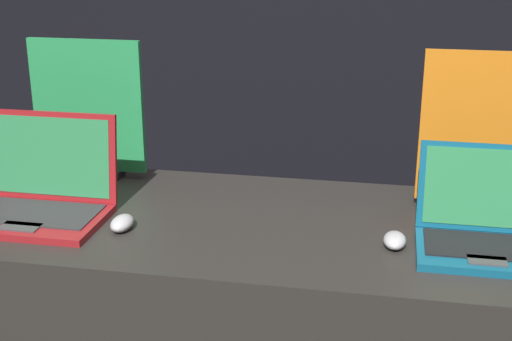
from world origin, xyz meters
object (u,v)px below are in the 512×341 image
at_px(mouse_front, 122,223).
at_px(promo_stand_back, 479,136).
at_px(laptop_front, 42,194).
at_px(laptop_back, 483,226).
at_px(promo_stand_front, 88,112).
at_px(mouse_back, 395,240).

bearing_deg(mouse_front, promo_stand_back, 19.74).
bearing_deg(mouse_front, laptop_front, 167.61).
bearing_deg(laptop_back, promo_stand_front, 164.55).
height_order(mouse_front, laptop_back, laptop_back).
distance_m(laptop_front, mouse_back, 0.99).
bearing_deg(laptop_front, promo_stand_back, 13.25).
bearing_deg(mouse_back, laptop_front, 178.39).
xyz_separation_m(laptop_back, promo_stand_back, (0.00, 0.27, 0.16)).
relative_size(laptop_back, promo_stand_back, 0.72).
xyz_separation_m(mouse_back, promo_stand_back, (0.22, 0.31, 0.20)).
relative_size(promo_stand_front, promo_stand_back, 0.97).
height_order(laptop_front, promo_stand_front, promo_stand_front).
bearing_deg(mouse_back, promo_stand_back, 54.85).
distance_m(laptop_front, promo_stand_back, 1.26).
bearing_deg(laptop_front, mouse_back, -1.61).
relative_size(laptop_front, laptop_back, 1.16).
relative_size(laptop_front, mouse_back, 4.19).
bearing_deg(laptop_back, mouse_back, -169.29).
xyz_separation_m(laptop_front, laptop_back, (1.21, 0.01, -0.01)).
xyz_separation_m(laptop_back, mouse_back, (-0.22, -0.04, -0.04)).
bearing_deg(laptop_front, mouse_front, -12.39).
xyz_separation_m(mouse_front, laptop_back, (0.95, 0.07, 0.04)).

